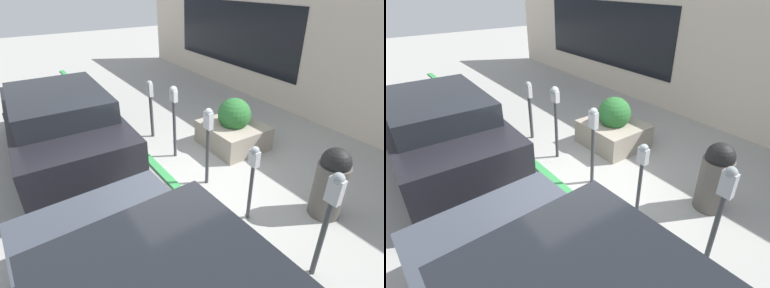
# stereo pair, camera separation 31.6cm
# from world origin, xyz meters

# --- Properties ---
(ground_plane) EXTENTS (40.00, 40.00, 0.00)m
(ground_plane) POSITION_xyz_m (0.00, 0.00, 0.00)
(ground_plane) COLOR #999993
(curb_strip) EXTENTS (19.00, 0.16, 0.04)m
(curb_strip) POSITION_xyz_m (0.00, 0.08, 0.02)
(curb_strip) COLOR #338C47
(curb_strip) RESTS_ON ground_plane
(building_facade) EXTENTS (19.00, 0.17, 3.20)m
(building_facade) POSITION_xyz_m (0.00, -4.47, 1.61)
(building_facade) COLOR beige
(building_facade) RESTS_ON ground_plane
(parking_meter_nearest) EXTENTS (0.16, 0.14, 1.53)m
(parking_meter_nearest) POSITION_xyz_m (-2.30, -0.47, 1.04)
(parking_meter_nearest) COLOR #38383D
(parking_meter_nearest) RESTS_ON ground_plane
(parking_meter_second) EXTENTS (0.15, 0.13, 1.28)m
(parking_meter_second) POSITION_xyz_m (-1.10, -0.47, 0.90)
(parking_meter_second) COLOR #38383D
(parking_meter_second) RESTS_ON ground_plane
(parking_meter_middle) EXTENTS (0.16, 0.14, 1.46)m
(parking_meter_middle) POSITION_xyz_m (0.01, -0.47, 1.02)
(parking_meter_middle) COLOR #38383D
(parking_meter_middle) RESTS_ON ground_plane
(parking_meter_fourth) EXTENTS (0.19, 0.16, 1.53)m
(parking_meter_fourth) POSITION_xyz_m (1.16, -0.46, 1.10)
(parking_meter_fourth) COLOR #38383D
(parking_meter_fourth) RESTS_ON ground_plane
(parking_meter_farthest) EXTENTS (0.17, 0.14, 1.36)m
(parking_meter_farthest) POSITION_xyz_m (2.24, -0.47, 0.89)
(parking_meter_farthest) COLOR #38383D
(parking_meter_farthest) RESTS_ON ground_plane
(planter_box) EXTENTS (1.30, 1.19, 1.11)m
(planter_box) POSITION_xyz_m (0.86, -1.77, 0.41)
(planter_box) COLOR gray
(planter_box) RESTS_ON ground_plane
(parked_car_middle) EXTENTS (4.41, 2.00, 1.44)m
(parked_car_middle) POSITION_xyz_m (2.43, 1.43, 0.78)
(parked_car_middle) COLOR black
(parked_car_middle) RESTS_ON ground_plane
(trash_bin) EXTENTS (0.48, 0.48, 1.18)m
(trash_bin) POSITION_xyz_m (-1.67, -1.56, 0.59)
(trash_bin) COLOR #514C47
(trash_bin) RESTS_ON ground_plane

